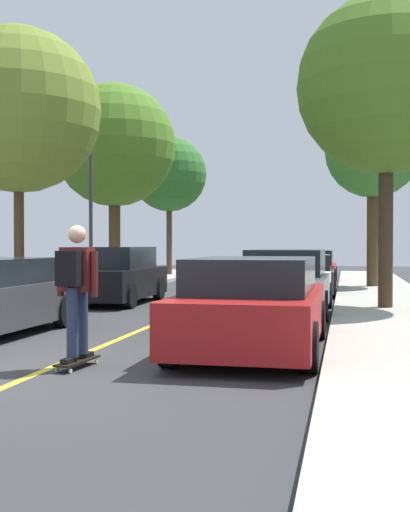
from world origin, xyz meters
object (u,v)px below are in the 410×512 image
object	(u,v)px
street_tree_right_near	(373,151)
skateboarder	(76,283)
parked_car_left_near	(114,276)
street_tree_left_near	(114,146)
parked_car_right_farthest	(313,267)
parked_car_right_nearest	(254,305)
skateboard	(78,361)
parked_car_right_far	(303,274)
streetlamp	(91,181)
street_tree_right_nearest	(386,85)
parked_car_right_near	(287,283)
street_tree_left_nearest	(18,111)
fire_hydrant	(46,287)
street_tree_left_far	(169,174)

from	to	relation	value
street_tree_right_near	skateboarder	size ratio (longest dim) A/B	3.66
parked_car_left_near	skateboarder	bearing A→B (deg)	-72.96
street_tree_left_near	parked_car_right_farthest	bearing A→B (deg)	30.17
parked_car_left_near	street_tree_left_near	world-z (taller)	street_tree_left_near
parked_car_right_nearest	skateboard	world-z (taller)	parked_car_right_nearest
parked_car_right_far	street_tree_right_near	size ratio (longest dim) A/B	0.70
parked_car_right_far	skateboarder	distance (m)	13.10
streetlamp	parked_car_right_nearest	bearing A→B (deg)	-56.27
parked_car_right_nearest	street_tree_right_nearest	size ratio (longest dim) A/B	0.61
street_tree_left_near	parked_car_right_near	bearing A→B (deg)	-47.83
skateboarder	street_tree_left_nearest	bearing A→B (deg)	122.36
street_tree_right_near	skateboarder	distance (m)	16.46
street_tree_left_near	street_tree_right_near	size ratio (longest dim) A/B	1.15
street_tree_left_near	parked_car_left_near	bearing A→B (deg)	-70.01
fire_hydrant	skateboard	xyz separation A→B (m)	(4.21, -7.80, -0.40)
parked_car_right_far	street_tree_left_nearest	xyz separation A→B (m)	(-6.94, -5.18, 4.39)
parked_car_right_farthest	street_tree_left_near	size ratio (longest dim) A/B	0.63
parked_car_right_far	street_tree_right_nearest	world-z (taller)	street_tree_right_nearest
fire_hydrant	streetlamp	world-z (taller)	streetlamp
street_tree_left_far	street_tree_left_near	bearing A→B (deg)	-90.00
street_tree_right_near	parked_car_right_farthest	bearing A→B (deg)	122.49
parked_car_right_near	streetlamp	bearing A→B (deg)	146.64
parked_car_right_farthest	street_tree_left_far	xyz separation A→B (m)	(-6.94, 3.50, 4.24)
skateboard	street_tree_right_nearest	bearing A→B (deg)	61.20
skateboard	skateboarder	world-z (taller)	skateboarder
parked_car_right_farthest	street_tree_right_near	size ratio (longest dim) A/B	0.73
parked_car_right_farthest	fire_hydrant	bearing A→B (deg)	-119.36
street_tree_left_nearest	street_tree_left_far	bearing A→B (deg)	90.00
parked_car_right_nearest	street_tree_left_far	distance (m)	22.19
street_tree_left_nearest	street_tree_right_nearest	xyz separation A→B (m)	(9.15, -0.02, 0.17)
street_tree_left_far	parked_car_right_farthest	bearing A→B (deg)	-26.75
parked_car_left_near	parked_car_right_farthest	xyz separation A→B (m)	(4.74, 10.10, -0.07)
street_tree_left_far	fire_hydrant	xyz separation A→B (m)	(0.70, -14.59, -4.42)
parked_car_right_near	street_tree_left_near	world-z (taller)	street_tree_left_near
street_tree_right_near	fire_hydrant	world-z (taller)	street_tree_right_near
parked_car_right_farthest	skateboarder	world-z (taller)	skateboarder
parked_car_right_farthest	street_tree_left_far	world-z (taller)	street_tree_left_far
street_tree_left_far	street_tree_right_near	bearing A→B (deg)	-37.27
parked_car_right_farthest	street_tree_right_near	distance (m)	5.81
street_tree_left_far	street_tree_right_nearest	distance (m)	17.32
street_tree_left_nearest	parked_car_left_near	bearing A→B (deg)	26.16
streetlamp	skateboard	world-z (taller)	streetlamp
parked_car_right_nearest	streetlamp	distance (m)	12.03
street_tree_right_near	street_tree_left_near	bearing A→B (deg)	-176.41
parked_car_right_nearest	street_tree_right_nearest	bearing A→B (deg)	69.66
street_tree_left_near	skateboard	distance (m)	16.45
street_tree_right_nearest	street_tree_left_nearest	bearing A→B (deg)	179.88
street_tree_left_near	skateboarder	bearing A→B (deg)	-71.75
streetlamp	street_tree_left_nearest	bearing A→B (deg)	-96.91
street_tree_right_nearest	skateboard	distance (m)	10.16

